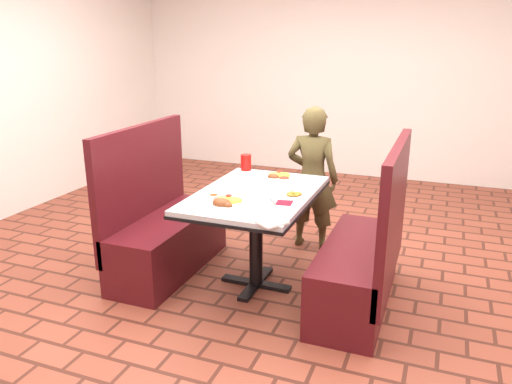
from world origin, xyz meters
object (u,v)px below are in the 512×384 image
red_tumbler (246,162)px  far_dinner_plate (279,175)px  booth_bench_left (163,231)px  near_dinner_plate (226,200)px  booth_bench_right (363,262)px  plantain_plate (294,195)px  diner_person (312,179)px  dining_table (256,205)px

red_tumbler → far_dinner_plate: bearing=-22.7°
booth_bench_left → near_dinner_plate: booth_bench_left is taller
booth_bench_right → plantain_plate: booth_bench_right is taller
diner_person → plantain_plate: 0.91m
dining_table → diner_person: 0.91m
plantain_plate → red_tumbler: bearing=136.6°
dining_table → plantain_plate: plantain_plate is taller
booth_bench_right → red_tumbler: (-1.10, 0.56, 0.49)m
near_dinner_plate → plantain_plate: near_dinner_plate is taller
booth_bench_right → near_dinner_plate: size_ratio=4.09×
near_dinner_plate → red_tumbler: red_tumbler is taller
dining_table → near_dinner_plate: 0.37m
dining_table → booth_bench_left: 0.86m
booth_bench_left → far_dinner_plate: (0.84, 0.41, 0.45)m
dining_table → far_dinner_plate: far_dinner_plate is taller
booth_bench_right → plantain_plate: bearing=-179.3°
dining_table → far_dinner_plate: bearing=84.9°
red_tumbler → near_dinner_plate: bearing=-76.1°
dining_table → diner_person: diner_person is taller
booth_bench_left → booth_bench_right: 1.60m
dining_table → red_tumbler: 0.65m
dining_table → red_tumbler: red_tumbler is taller
diner_person → near_dinner_plate: bearing=79.8°
near_dinner_plate → booth_bench_right: bearing=21.1°
near_dinner_plate → far_dinner_plate: 0.76m
diner_person → far_dinner_plate: diner_person is taller
booth_bench_right → far_dinner_plate: (-0.76, 0.41, 0.45)m
booth_bench_left → far_dinner_plate: 1.03m
booth_bench_right → far_dinner_plate: 0.97m
near_dinner_plate → far_dinner_plate: size_ratio=1.07×
plantain_plate → near_dinner_plate: bearing=-138.2°
far_dinner_plate → red_tumbler: (-0.34, 0.14, 0.04)m
booth_bench_left → far_dinner_plate: bearing=26.3°
booth_bench_left → plantain_plate: bearing=-0.3°
plantain_plate → red_tumbler: 0.82m
diner_person → far_dinner_plate: bearing=74.9°
far_dinner_plate → plantain_plate: (0.25, -0.42, -0.01)m
dining_table → plantain_plate: bearing=-1.3°
plantain_plate → red_tumbler: (-0.59, 0.56, 0.06)m
dining_table → plantain_plate: size_ratio=6.75×
plantain_plate → far_dinner_plate: bearing=121.1°
far_dinner_plate → red_tumbler: bearing=157.3°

